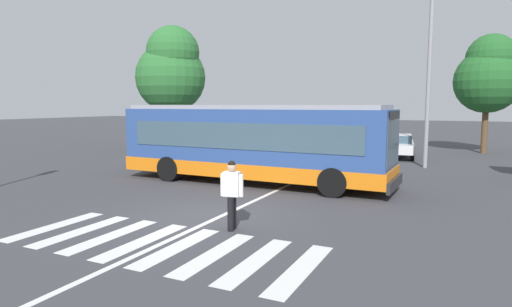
{
  "coord_description": "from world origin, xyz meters",
  "views": [
    {
      "loc": [
        6.28,
        -9.99,
        3.07
      ],
      "look_at": [
        -0.43,
        4.03,
        1.3
      ],
      "focal_mm": 30.14,
      "sensor_mm": 36.0,
      "label": 1
    }
  ],
  "objects_px": {
    "pedestrian_crossing_street": "(232,191)",
    "background_tree_left": "(171,71)",
    "twin_arm_street_lamp": "(430,55)",
    "parked_car_blue": "(308,141)",
    "parked_car_black": "(353,143)",
    "parked_car_white": "(397,144)",
    "background_tree_right": "(489,75)",
    "city_transit_bus": "(253,143)"
  },
  "relations": [
    {
      "from": "parked_car_blue",
      "to": "city_transit_bus",
      "type": "bearing_deg",
      "value": -82.94
    },
    {
      "from": "parked_car_black",
      "to": "city_transit_bus",
      "type": "bearing_deg",
      "value": -97.47
    },
    {
      "from": "parked_car_white",
      "to": "background_tree_right",
      "type": "distance_m",
      "value": 7.77
    },
    {
      "from": "city_transit_bus",
      "to": "pedestrian_crossing_street",
      "type": "distance_m",
      "value": 6.46
    },
    {
      "from": "parked_car_blue",
      "to": "parked_car_white",
      "type": "relative_size",
      "value": 0.98
    },
    {
      "from": "parked_car_blue",
      "to": "twin_arm_street_lamp",
      "type": "xyz_separation_m",
      "value": [
        7.15,
        -3.49,
        4.65
      ]
    },
    {
      "from": "pedestrian_crossing_street",
      "to": "background_tree_left",
      "type": "relative_size",
      "value": 0.2
    },
    {
      "from": "city_transit_bus",
      "to": "pedestrian_crossing_street",
      "type": "height_order",
      "value": "city_transit_bus"
    },
    {
      "from": "city_transit_bus",
      "to": "parked_car_black",
      "type": "distance_m",
      "value": 11.09
    },
    {
      "from": "parked_car_blue",
      "to": "parked_car_white",
      "type": "height_order",
      "value": "same"
    },
    {
      "from": "parked_car_black",
      "to": "background_tree_left",
      "type": "relative_size",
      "value": 0.56
    },
    {
      "from": "parked_car_black",
      "to": "parked_car_white",
      "type": "distance_m",
      "value": 2.55
    },
    {
      "from": "background_tree_left",
      "to": "city_transit_bus",
      "type": "bearing_deg",
      "value": -41.18
    },
    {
      "from": "twin_arm_street_lamp",
      "to": "parked_car_blue",
      "type": "bearing_deg",
      "value": 154.02
    },
    {
      "from": "twin_arm_street_lamp",
      "to": "background_tree_left",
      "type": "height_order",
      "value": "twin_arm_street_lamp"
    },
    {
      "from": "twin_arm_street_lamp",
      "to": "background_tree_left",
      "type": "distance_m",
      "value": 16.89
    },
    {
      "from": "city_transit_bus",
      "to": "background_tree_left",
      "type": "xyz_separation_m",
      "value": [
        -10.91,
        9.55,
        3.83
      ]
    },
    {
      "from": "parked_car_blue",
      "to": "parked_car_black",
      "type": "height_order",
      "value": "same"
    },
    {
      "from": "background_tree_left",
      "to": "parked_car_black",
      "type": "bearing_deg",
      "value": 6.56
    },
    {
      "from": "pedestrian_crossing_street",
      "to": "twin_arm_street_lamp",
      "type": "relative_size",
      "value": 0.2
    },
    {
      "from": "pedestrian_crossing_street",
      "to": "twin_arm_street_lamp",
      "type": "distance_m",
      "value": 14.41
    },
    {
      "from": "parked_car_black",
      "to": "parked_car_white",
      "type": "height_order",
      "value": "same"
    },
    {
      "from": "pedestrian_crossing_street",
      "to": "parked_car_black",
      "type": "distance_m",
      "value": 16.98
    },
    {
      "from": "city_transit_bus",
      "to": "parked_car_blue",
      "type": "bearing_deg",
      "value": 97.06
    },
    {
      "from": "city_transit_bus",
      "to": "background_tree_left",
      "type": "height_order",
      "value": "background_tree_left"
    },
    {
      "from": "twin_arm_street_lamp",
      "to": "background_tree_right",
      "type": "relative_size",
      "value": 1.19
    },
    {
      "from": "city_transit_bus",
      "to": "parked_car_white",
      "type": "bearing_deg",
      "value": 70.21
    },
    {
      "from": "parked_car_white",
      "to": "background_tree_left",
      "type": "xyz_separation_m",
      "value": [
        -14.9,
        -1.53,
        4.65
      ]
    },
    {
      "from": "background_tree_right",
      "to": "parked_car_black",
      "type": "bearing_deg",
      "value": -147.3
    },
    {
      "from": "parked_car_blue",
      "to": "parked_car_black",
      "type": "relative_size",
      "value": 0.98
    },
    {
      "from": "parked_car_blue",
      "to": "background_tree_right",
      "type": "height_order",
      "value": "background_tree_right"
    },
    {
      "from": "background_tree_right",
      "to": "pedestrian_crossing_street",
      "type": "bearing_deg",
      "value": -106.38
    },
    {
      "from": "parked_car_blue",
      "to": "background_tree_left",
      "type": "xyz_separation_m",
      "value": [
        -9.58,
        -1.22,
        4.65
      ]
    },
    {
      "from": "parked_car_blue",
      "to": "parked_car_white",
      "type": "distance_m",
      "value": 5.33
    },
    {
      "from": "twin_arm_street_lamp",
      "to": "background_tree_left",
      "type": "xyz_separation_m",
      "value": [
        -16.73,
        2.27,
        -0.01
      ]
    },
    {
      "from": "parked_car_blue",
      "to": "parked_car_white",
      "type": "xyz_separation_m",
      "value": [
        5.32,
        0.31,
        0.0
      ]
    },
    {
      "from": "parked_car_white",
      "to": "twin_arm_street_lamp",
      "type": "xyz_separation_m",
      "value": [
        1.83,
        -3.8,
        4.65
      ]
    },
    {
      "from": "twin_arm_street_lamp",
      "to": "parked_car_black",
      "type": "bearing_deg",
      "value": 139.89
    },
    {
      "from": "parked_car_white",
      "to": "background_tree_right",
      "type": "bearing_deg",
      "value": 43.98
    },
    {
      "from": "pedestrian_crossing_street",
      "to": "background_tree_right",
      "type": "distance_m",
      "value": 22.88
    },
    {
      "from": "background_tree_right",
      "to": "parked_car_blue",
      "type": "bearing_deg",
      "value": -154.13
    },
    {
      "from": "city_transit_bus",
      "to": "twin_arm_street_lamp",
      "type": "relative_size",
      "value": 1.24
    }
  ]
}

